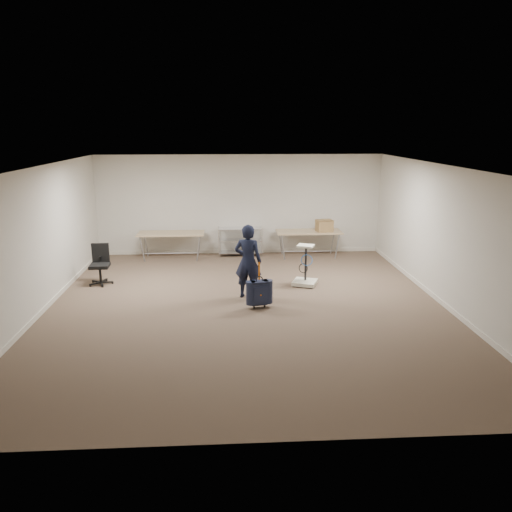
{
  "coord_description": "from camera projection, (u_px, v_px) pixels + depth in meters",
  "views": [
    {
      "loc": [
        -0.39,
        -9.51,
        3.52
      ],
      "look_at": [
        0.21,
        0.3,
        0.98
      ],
      "focal_mm": 35.0,
      "sensor_mm": 36.0,
      "label": 1
    }
  ],
  "objects": [
    {
      "name": "wire_shelf",
      "position": [
        240.0,
        240.0,
        14.04
      ],
      "size": [
        1.22,
        0.47,
        0.8
      ],
      "color": "silver",
      "rests_on": "ground"
    },
    {
      "name": "office_chair",
      "position": [
        101.0,
        272.0,
        11.52
      ],
      "size": [
        0.56,
        0.56,
        0.92
      ],
      "color": "black",
      "rests_on": "ground"
    },
    {
      "name": "suitcase",
      "position": [
        259.0,
        293.0,
        9.95
      ],
      "size": [
        0.38,
        0.27,
        0.95
      ],
      "color": "black",
      "rests_on": "ground"
    },
    {
      "name": "folding_table_right",
      "position": [
        309.0,
        233.0,
        13.85
      ],
      "size": [
        1.8,
        0.75,
        0.73
      ],
      "color": "tan",
      "rests_on": "ground"
    },
    {
      "name": "ground",
      "position": [
        247.0,
        307.0,
        10.09
      ],
      "size": [
        9.0,
        9.0,
        0.0
      ],
      "primitive_type": "plane",
      "color": "#4E402F",
      "rests_on": "ground"
    },
    {
      "name": "folding_table_left",
      "position": [
        171.0,
        235.0,
        13.63
      ],
      "size": [
        1.8,
        0.75,
        0.73
      ],
      "color": "tan",
      "rests_on": "ground"
    },
    {
      "name": "room_shell",
      "position": [
        244.0,
        284.0,
        11.41
      ],
      "size": [
        8.0,
        9.0,
        9.0
      ],
      "color": "beige",
      "rests_on": "ground"
    },
    {
      "name": "person",
      "position": [
        248.0,
        261.0,
        10.46
      ],
      "size": [
        0.66,
        0.53,
        1.58
      ],
      "primitive_type": "imported",
      "rotation": [
        0.0,
        0.0,
        2.85
      ],
      "color": "black",
      "rests_on": "ground"
    },
    {
      "name": "equipment_cart",
      "position": [
        305.0,
        275.0,
        11.43
      ],
      "size": [
        0.67,
        0.67,
        0.94
      ],
      "color": "beige",
      "rests_on": "ground"
    },
    {
      "name": "cardboard_box",
      "position": [
        324.0,
        226.0,
        13.76
      ],
      "size": [
        0.48,
        0.39,
        0.32
      ],
      "primitive_type": "cube",
      "rotation": [
        0.0,
        0.0,
        0.18
      ],
      "color": "#A2684B",
      "rests_on": "folding_table_right"
    }
  ]
}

